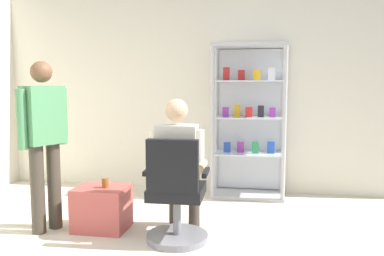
{
  "coord_description": "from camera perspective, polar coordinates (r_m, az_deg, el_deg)",
  "views": [
    {
      "loc": [
        0.6,
        -2.31,
        1.43
      ],
      "look_at": [
        -0.08,
        1.43,
        1.0
      ],
      "focal_mm": 37.67,
      "sensor_mm": 36.0,
      "label": 1
    }
  ],
  "objects": [
    {
      "name": "back_wall",
      "position": [
        5.35,
        3.91,
        5.56
      ],
      "size": [
        6.0,
        0.1,
        2.7
      ],
      "primitive_type": "cube",
      "color": "silver",
      "rests_on": "ground"
    },
    {
      "name": "display_cabinet_main",
      "position": [
        5.1,
        8.04,
        1.14
      ],
      "size": [
        0.9,
        0.45,
        1.9
      ],
      "color": "#B7B7BC",
      "rests_on": "ground"
    },
    {
      "name": "office_chair",
      "position": [
        3.63,
        -2.29,
        -10.16
      ],
      "size": [
        0.57,
        0.56,
        0.96
      ],
      "color": "slate",
      "rests_on": "ground"
    },
    {
      "name": "seated_shopkeeper",
      "position": [
        3.71,
        -1.84,
        -4.72
      ],
      "size": [
        0.5,
        0.57,
        1.29
      ],
      "color": "#3F382D",
      "rests_on": "ground"
    },
    {
      "name": "storage_crate",
      "position": [
        4.1,
        -12.64,
        -11.0
      ],
      "size": [
        0.5,
        0.4,
        0.42
      ],
      "primitive_type": "cube",
      "color": "#B24C47",
      "rests_on": "ground"
    },
    {
      "name": "tea_glass",
      "position": [
        4.0,
        -12.19,
        -7.59
      ],
      "size": [
        0.06,
        0.06,
        0.1
      ],
      "primitive_type": "cylinder",
      "color": "brown",
      "rests_on": "storage_crate"
    },
    {
      "name": "standing_customer",
      "position": [
        4.07,
        -20.23,
        -0.97
      ],
      "size": [
        0.36,
        0.48,
        1.63
      ],
      "color": "#3F382D",
      "rests_on": "ground"
    }
  ]
}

